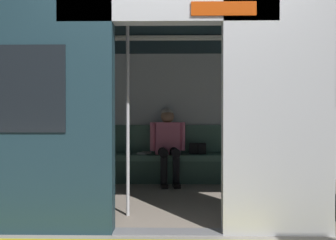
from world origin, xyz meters
The scene contains 7 objects.
ground_plane centered at (0.00, 0.00, 0.00)m, with size 60.00×60.00×0.00m, color gray.
train_car centered at (0.06, -1.25, 1.46)m, with size 6.40×2.84×2.18m.
bench_seat centered at (0.00, -2.33, 0.34)m, with size 2.99×0.44×0.44m.
person_seated centered at (0.03, -2.28, 0.66)m, with size 0.55×0.70×1.17m.
handbag centered at (-0.43, -2.40, 0.52)m, with size 0.26×0.15×0.17m.
book centered at (0.41, -2.38, 0.45)m, with size 0.15×0.22×0.03m, color silver.
grab_pole_door centered at (0.42, -0.50, 1.02)m, with size 0.04×0.04×2.04m, color silver.
Camera 1 is at (-0.05, 3.06, 1.04)m, focal length 36.94 mm.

